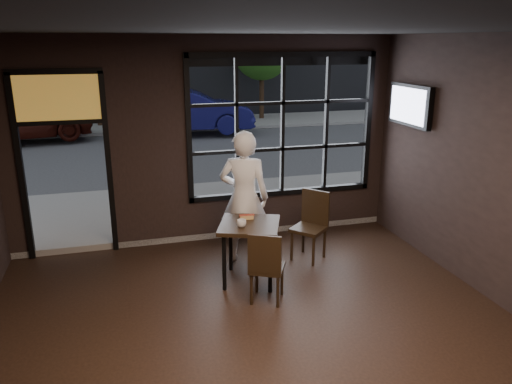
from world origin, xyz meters
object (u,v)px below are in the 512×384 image
object	(u,v)px
chair_near	(267,265)
man	(244,198)
cafe_table	(250,252)
navy_car	(187,111)

from	to	relation	value
chair_near	man	xyz separation A→B (m)	(0.02, 1.21, 0.50)
cafe_table	navy_car	size ratio (longest dim) A/B	0.19
chair_near	navy_car	distance (m)	11.53
man	navy_car	world-z (taller)	man
man	navy_car	distance (m)	10.32
cafe_table	chair_near	xyz separation A→B (m)	(0.07, -0.56, 0.05)
chair_near	man	bearing A→B (deg)	-63.87
chair_near	man	size ratio (longest dim) A/B	0.48
chair_near	cafe_table	bearing A→B (deg)	-55.31
chair_near	navy_car	xyz separation A→B (m)	(0.66, 11.51, 0.37)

